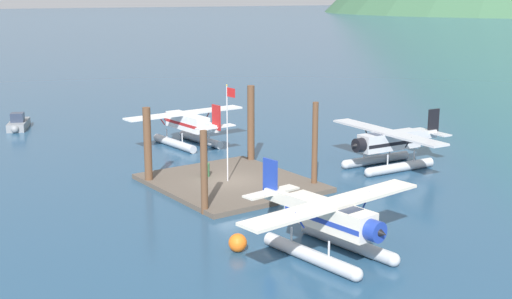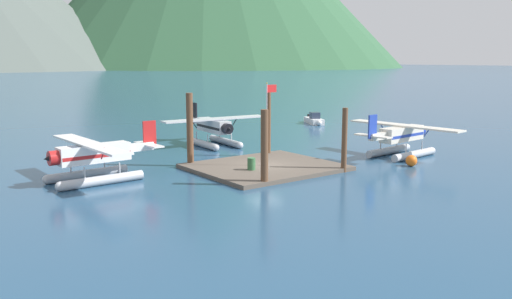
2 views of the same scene
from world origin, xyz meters
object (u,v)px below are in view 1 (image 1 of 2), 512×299
at_px(flagpole, 228,122).
at_px(mooring_buoy, 238,243).
at_px(seaplane_silver_bow_right, 389,146).
at_px(boat_grey_open_sw, 18,124).
at_px(seaplane_white_port_fwd, 187,126).
at_px(fuel_drum, 205,170).
at_px(seaplane_cream_stbd_aft, 330,223).

relative_size(flagpole, mooring_buoy, 6.99).
distance_m(mooring_buoy, seaplane_silver_bow_right, 18.81).
bearing_deg(mooring_buoy, seaplane_silver_bow_right, 111.92).
height_order(seaplane_silver_bow_right, boat_grey_open_sw, seaplane_silver_bow_right).
bearing_deg(seaplane_white_port_fwd, flagpole, -17.54).
distance_m(fuel_drum, seaplane_silver_bow_right, 13.10).
distance_m(flagpole, fuel_drum, 3.96).
height_order(seaplane_white_port_fwd, boat_grey_open_sw, seaplane_white_port_fwd).
bearing_deg(seaplane_cream_stbd_aft, boat_grey_open_sw, -175.74).
xyz_separation_m(fuel_drum, seaplane_cream_stbd_aft, (14.41, -1.95, 0.84)).
xyz_separation_m(flagpole, boat_grey_open_sw, (-26.78, -5.44, -3.65)).
distance_m(mooring_buoy, boat_grey_open_sw, 36.38).
height_order(fuel_drum, seaplane_white_port_fwd, seaplane_white_port_fwd).
relative_size(mooring_buoy, seaplane_silver_bow_right, 0.08).
distance_m(seaplane_cream_stbd_aft, seaplane_silver_bow_right, 17.30).
xyz_separation_m(seaplane_cream_stbd_aft, seaplane_silver_bow_right, (-9.87, 14.20, 0.00)).
xyz_separation_m(mooring_buoy, boat_grey_open_sw, (-36.38, 0.30, 0.05)).
bearing_deg(boat_grey_open_sw, seaplane_white_port_fwd, 31.72).
xyz_separation_m(fuel_drum, mooring_buoy, (11.55, -5.16, -0.30)).
height_order(mooring_buoy, boat_grey_open_sw, boat_grey_open_sw).
xyz_separation_m(fuel_drum, boat_grey_open_sw, (-24.83, -4.87, -0.25)).
xyz_separation_m(flagpole, mooring_buoy, (9.60, -5.73, -3.70)).
height_order(seaplane_cream_stbd_aft, boat_grey_open_sw, seaplane_cream_stbd_aft).
height_order(mooring_buoy, seaplane_cream_stbd_aft, seaplane_cream_stbd_aft).
bearing_deg(flagpole, boat_grey_open_sw, -168.52).
bearing_deg(boat_grey_open_sw, seaplane_cream_stbd_aft, 4.26).
bearing_deg(seaplane_cream_stbd_aft, fuel_drum, 172.31).
bearing_deg(seaplane_cream_stbd_aft, seaplane_silver_bow_right, 124.80).
height_order(flagpole, seaplane_silver_bow_right, flagpole).
distance_m(seaplane_silver_bow_right, boat_grey_open_sw, 34.02).
xyz_separation_m(mooring_buoy, seaplane_white_port_fwd, (-21.50, 9.49, 1.13)).
distance_m(mooring_buoy, seaplane_cream_stbd_aft, 4.45).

